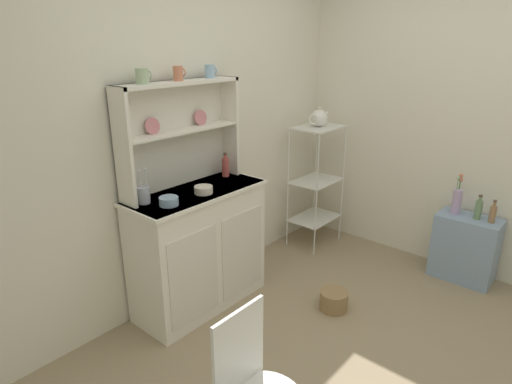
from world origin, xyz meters
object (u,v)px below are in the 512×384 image
(hutch_cabinet, at_px, (199,248))
(vinegar_bottle, at_px, (493,214))
(porcelain_teapot, at_px, (319,118))
(flower_vase, at_px, (457,200))
(bakers_rack, at_px, (316,175))
(cup_sage_0, at_px, (142,76))
(floor_basket, at_px, (334,300))
(hutch_shelf_unit, at_px, (178,127))
(utensil_jar, at_px, (144,194))
(oil_bottle, at_px, (478,209))
(jam_bottle, at_px, (225,167))
(side_shelf_blue, at_px, (465,248))
(wire_chair, at_px, (253,384))

(hutch_cabinet, bearing_deg, vinegar_bottle, -42.56)
(porcelain_teapot, height_order, flower_vase, porcelain_teapot)
(bakers_rack, bearing_deg, hutch_cabinet, 177.61)
(cup_sage_0, bearing_deg, floor_basket, -47.05)
(hutch_shelf_unit, xyz_separation_m, bakers_rack, (1.44, -0.22, -0.64))
(utensil_jar, bearing_deg, porcelain_teapot, -4.34)
(floor_basket, bearing_deg, oil_bottle, -29.80)
(porcelain_teapot, bearing_deg, jam_bottle, 172.14)
(oil_bottle, bearing_deg, cup_sage_0, 141.52)
(cup_sage_0, xyz_separation_m, porcelain_teapot, (1.72, -0.18, -0.46))
(cup_sage_0, relative_size, porcelain_teapot, 0.39)
(jam_bottle, distance_m, oil_bottle, 2.03)
(side_shelf_blue, bearing_deg, jam_bottle, 131.39)
(side_shelf_blue, bearing_deg, hutch_shelf_unit, 137.25)
(hutch_shelf_unit, xyz_separation_m, cup_sage_0, (-0.28, -0.04, 0.36))
(wire_chair, relative_size, flower_vase, 2.50)
(hutch_cabinet, xyz_separation_m, vinegar_bottle, (1.68, -1.54, 0.16))
(wire_chair, relative_size, jam_bottle, 4.64)
(hutch_shelf_unit, relative_size, vinegar_bottle, 5.18)
(oil_bottle, bearing_deg, wire_chair, 174.66)
(bakers_rack, xyz_separation_m, floor_basket, (-0.86, -0.75, -0.62))
(bakers_rack, distance_m, vinegar_bottle, 1.50)
(flower_vase, bearing_deg, floor_basket, 157.31)
(side_shelf_blue, height_order, cup_sage_0, cup_sage_0)
(side_shelf_blue, height_order, jam_bottle, jam_bottle)
(vinegar_bottle, bearing_deg, side_shelf_blue, 90.00)
(wire_chair, height_order, cup_sage_0, cup_sage_0)
(hutch_shelf_unit, distance_m, porcelain_teapot, 1.46)
(floor_basket, distance_m, porcelain_teapot, 1.63)
(floor_basket, relative_size, vinegar_bottle, 1.14)
(oil_bottle, bearing_deg, jam_bottle, 130.48)
(bakers_rack, distance_m, cup_sage_0, 2.00)
(floor_basket, xyz_separation_m, flower_vase, (1.09, -0.46, 0.60))
(hutch_cabinet, height_order, wire_chair, hutch_cabinet)
(wire_chair, bearing_deg, jam_bottle, 37.15)
(hutch_cabinet, distance_m, flower_vase, 2.11)
(bakers_rack, relative_size, oil_bottle, 5.74)
(wire_chair, bearing_deg, porcelain_teapot, 16.40)
(utensil_jar, distance_m, oil_bottle, 2.57)
(bakers_rack, xyz_separation_m, utensil_jar, (-1.82, 0.14, 0.27))
(hutch_cabinet, xyz_separation_m, flower_vase, (1.68, -1.27, 0.21))
(wire_chair, distance_m, porcelain_teapot, 2.60)
(hutch_cabinet, height_order, oil_bottle, hutch_cabinet)
(side_shelf_blue, xyz_separation_m, cup_sage_0, (-1.96, 1.51, 1.42))
(jam_bottle, relative_size, flower_vase, 0.54)
(bakers_rack, distance_m, utensil_jar, 1.85)
(hutch_shelf_unit, height_order, flower_vase, hutch_shelf_unit)
(utensil_jar, xyz_separation_m, vinegar_bottle, (2.06, -1.62, -0.34))
(wire_chair, xyz_separation_m, utensil_jar, (0.41, 1.28, 0.45))
(hutch_shelf_unit, relative_size, jam_bottle, 5.24)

